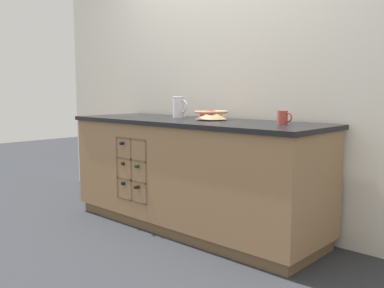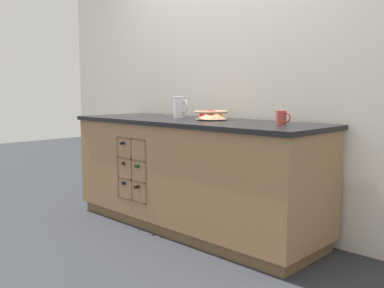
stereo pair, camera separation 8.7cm
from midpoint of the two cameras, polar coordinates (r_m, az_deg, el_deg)
The scene contains 6 objects.
ground_plane at distance 3.63m, azimuth 0.70°, elevation -11.05°, with size 14.00×14.00×0.00m, color #2D3035.
back_wall at distance 3.77m, azimuth 5.19°, elevation 9.25°, with size 4.64×0.06×2.55m, color silver.
kitchen_island at distance 3.52m, azimuth 0.64°, elevation -3.98°, with size 2.28×0.76×0.90m.
fruit_bowl at distance 3.41m, azimuth 3.28°, elevation 3.97°, with size 0.27×0.27×0.08m.
white_pitcher at distance 3.74m, azimuth -0.97°, elevation 5.01°, with size 0.16×0.11×0.18m.
ceramic_mug at distance 3.03m, azimuth 12.68°, elevation 3.47°, with size 0.11×0.07×0.10m.
Camera 2 is at (2.42, -2.47, 1.13)m, focal length 40.00 mm.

